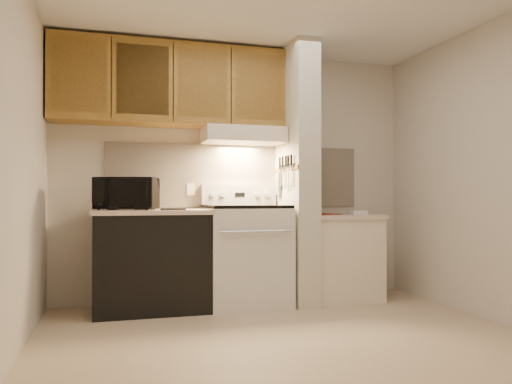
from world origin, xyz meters
name	(u,v)px	position (x,y,z in m)	size (l,w,h in m)	color
floor	(287,338)	(0.00, 0.00, 0.00)	(3.60, 3.60, 0.00)	#CAB190
wall_back	(237,175)	(0.00, 1.50, 1.25)	(3.60, 0.02, 2.50)	beige
wall_left	(17,161)	(-1.80, 0.00, 1.25)	(0.02, 3.00, 2.50)	beige
wall_right	(492,170)	(1.80, 0.00, 1.25)	(0.02, 3.00, 2.50)	beige
backsplash	(238,176)	(0.00, 1.49, 1.24)	(2.60, 0.02, 0.63)	beige
range_body	(246,256)	(0.00, 1.16, 0.46)	(0.76, 0.65, 0.92)	silver
oven_window	(255,256)	(0.00, 0.84, 0.50)	(0.50, 0.01, 0.30)	black
oven_handle	(256,231)	(0.00, 0.80, 0.72)	(0.02, 0.02, 0.65)	silver
cooktop	(246,206)	(0.00, 1.16, 0.94)	(0.74, 0.64, 0.03)	black
range_backguard	(239,195)	(0.00, 1.44, 1.05)	(0.76, 0.08, 0.20)	silver
range_display	(240,195)	(0.00, 1.40, 1.05)	(0.10, 0.01, 0.04)	black
range_knob_left_outer	(212,194)	(-0.28, 1.40, 1.05)	(0.05, 0.05, 0.02)	silver
range_knob_left_inner	(222,194)	(-0.18, 1.40, 1.05)	(0.05, 0.05, 0.02)	silver
range_knob_right_inner	(257,195)	(0.18, 1.40, 1.05)	(0.05, 0.05, 0.02)	silver
range_knob_right_outer	(267,195)	(0.28, 1.40, 1.05)	(0.05, 0.05, 0.02)	silver
dishwasher_front	(152,262)	(-0.88, 1.17, 0.43)	(1.00, 0.63, 0.87)	black
left_countertop	(152,212)	(-0.88, 1.17, 0.89)	(1.04, 0.67, 0.04)	beige
spoon_rest	(173,209)	(-0.71, 0.97, 0.92)	(0.22, 0.07, 0.02)	black
teal_jar	(112,205)	(-1.23, 1.26, 0.96)	(0.08, 0.08, 0.09)	#1A565C
outlet	(191,189)	(-0.48, 1.48, 1.10)	(0.08, 0.01, 0.12)	#EFE3CA
microwave	(127,194)	(-1.10, 1.15, 1.05)	(0.52, 0.35, 0.29)	black
partition_pillar	(297,174)	(0.51, 1.15, 1.25)	(0.22, 0.70, 2.50)	beige
pillar_trim	(285,169)	(0.39, 1.15, 1.30)	(0.01, 0.70, 0.04)	olive
knife_strip	(287,166)	(0.39, 1.10, 1.32)	(0.02, 0.42, 0.04)	black
knife_blade_a	(291,176)	(0.38, 0.95, 1.22)	(0.01, 0.04, 0.16)	silver
knife_handle_a	(291,160)	(0.38, 0.94, 1.37)	(0.02, 0.02, 0.10)	black
knife_blade_b	(288,177)	(0.38, 1.02, 1.21)	(0.01, 0.04, 0.18)	silver
knife_handle_b	(288,161)	(0.38, 1.02, 1.37)	(0.02, 0.02, 0.10)	black
knife_blade_c	(286,179)	(0.38, 1.09, 1.20)	(0.01, 0.04, 0.20)	silver
knife_handle_c	(286,161)	(0.38, 1.09, 1.37)	(0.02, 0.02, 0.10)	black
knife_blade_d	(283,177)	(0.38, 1.18, 1.22)	(0.01, 0.04, 0.16)	silver
knife_handle_d	(283,162)	(0.38, 1.18, 1.37)	(0.02, 0.02, 0.10)	black
knife_blade_e	(280,178)	(0.38, 1.26, 1.21)	(0.01, 0.04, 0.18)	silver
knife_handle_e	(280,162)	(0.38, 1.26, 1.37)	(0.02, 0.02, 0.10)	black
oven_mitt	(278,184)	(0.38, 1.32, 1.16)	(0.03, 0.09, 0.22)	gray
right_cab_base	(340,259)	(0.97, 1.15, 0.40)	(0.70, 0.60, 0.81)	#EFE3CA
right_countertop	(340,216)	(0.97, 1.15, 0.83)	(0.74, 0.64, 0.04)	beige
red_folder	(324,214)	(0.79, 1.14, 0.86)	(0.22, 0.30, 0.01)	maroon
white_box	(359,213)	(1.13, 1.05, 0.87)	(0.15, 0.10, 0.04)	white
range_hood	(243,136)	(0.00, 1.28, 1.62)	(0.78, 0.44, 0.15)	#EFE3CA
hood_lip	(248,138)	(0.00, 1.07, 1.58)	(0.78, 0.04, 0.06)	#EFE3CA
upper_cabinets	(171,85)	(-0.69, 1.32, 2.08)	(2.18, 0.33, 0.77)	olive
cab_door_a	(79,75)	(-1.51, 1.17, 2.08)	(0.46, 0.01, 0.63)	olive
cab_gap_a	(111,77)	(-1.23, 1.16, 2.08)	(0.01, 0.01, 0.73)	black
cab_door_b	(143,80)	(-0.96, 1.17, 2.08)	(0.46, 0.01, 0.63)	olive
cab_gap_b	(173,81)	(-0.69, 1.16, 2.08)	(0.01, 0.01, 0.73)	black
cab_door_c	(203,83)	(-0.42, 1.17, 2.08)	(0.46, 0.01, 0.63)	olive
cab_gap_c	(231,85)	(-0.14, 1.16, 2.08)	(0.01, 0.01, 0.73)	black
cab_door_d	(259,87)	(0.13, 1.17, 2.08)	(0.46, 0.01, 0.63)	olive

